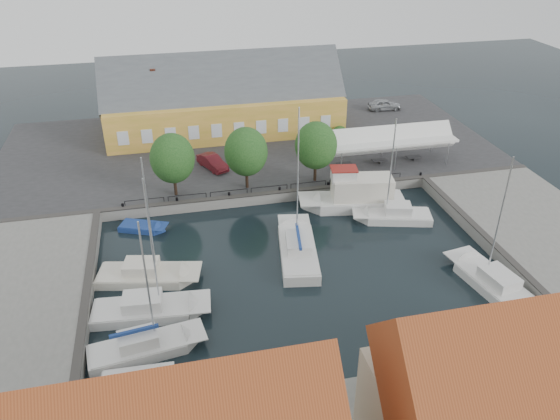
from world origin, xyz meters
name	(u,v)px	position (x,y,z in m)	size (l,w,h in m)	color
ground	(296,261)	(0.00, 0.00, 0.00)	(140.00, 140.00, 0.00)	black
north_quay	(248,148)	(0.00, 23.00, 0.50)	(56.00, 26.00, 1.00)	#2D2D30
west_quay	(4,310)	(-22.00, -2.00, 0.50)	(12.00, 24.00, 1.00)	slate
east_quay	(547,237)	(22.00, -2.00, 0.50)	(12.00, 24.00, 1.00)	slate
quay_edge_fittings	(283,221)	(0.02, 4.75, 1.06)	(56.00, 24.72, 0.40)	#383533
warehouse	(219,103)	(-2.60, 28.36, 4.43)	(28.56, 14.00, 9.55)	gold
tent_canopy	(390,140)	(14.00, 14.50, 3.68)	(14.00, 4.00, 2.83)	white
quay_trees	(246,152)	(-2.00, 12.00, 4.88)	(18.20, 4.20, 6.30)	black
car_silver	(384,105)	(20.18, 30.74, 1.76)	(1.79, 4.45, 1.52)	#A4A7AB
car_red	(213,162)	(-4.81, 17.27, 1.71)	(1.51, 4.33, 1.43)	maroon
center_sailboat	(298,251)	(0.36, 0.89, 0.36)	(4.38, 9.93, 13.14)	silver
trawler	(356,198)	(7.86, 7.51, 1.02)	(10.56, 4.70, 5.00)	silver
east_boat_a	(394,217)	(10.50, 4.45, 0.26)	(7.61, 4.23, 10.51)	silver
east_boat_c	(494,285)	(13.87, -6.91, 0.26)	(4.17, 9.12, 11.24)	silver
west_boat_b	(147,277)	(-12.05, 0.11, 0.26)	(8.40, 4.39, 11.06)	beige
west_boat_c	(149,311)	(-11.97, -4.14, 0.26)	(8.69, 3.45, 11.44)	silver
west_boat_d	(145,349)	(-12.30, -7.96, 0.27)	(7.95, 3.38, 10.45)	silver
launch_sw	(137,382)	(-12.81, -10.55, 0.09)	(4.56, 1.87, 0.98)	silver
launch_nw	(143,229)	(-12.31, 7.85, 0.09)	(4.58, 3.21, 0.88)	navy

